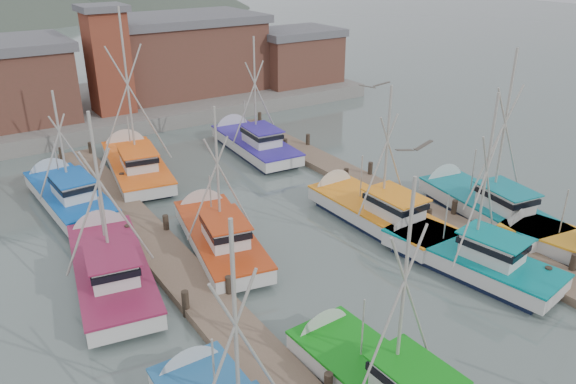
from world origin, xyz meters
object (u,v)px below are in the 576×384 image
lookout_tower (108,59)px  boat_4 (379,381)px  boat_8 (218,234)px  boat_12 (135,164)px

lookout_tower → boat_4: size_ratio=0.94×
boat_8 → boat_12: 11.91m
boat_4 → boat_12: bearing=87.2°
lookout_tower → boat_12: 12.75m
lookout_tower → boat_8: bearing=-95.5°
boat_8 → boat_12: size_ratio=0.81×
lookout_tower → boat_8: (-2.25, -23.46, -4.87)m
boat_8 → boat_12: bearing=101.8°
boat_8 → boat_12: (-0.10, 11.91, 0.01)m
boat_4 → boat_12: size_ratio=0.77×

